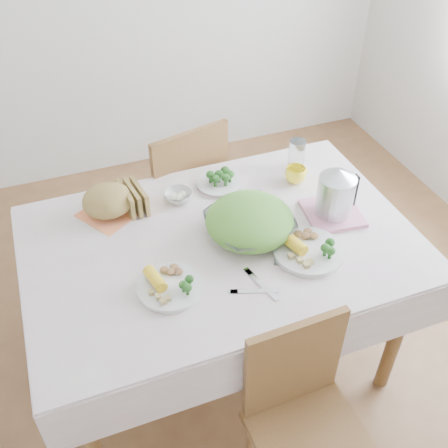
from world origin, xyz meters
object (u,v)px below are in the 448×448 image
object	(u,v)px
chair_far	(174,194)
salad_bowl	(250,226)
dinner_plate_right	(308,251)
chair_near	(314,433)
dining_table	(221,305)
electric_kettle	(336,191)
dinner_plate_left	(170,287)
yellow_mug	(296,175)

from	to	relation	value
chair_far	salad_bowl	xyz separation A→B (m)	(0.11, -0.73, 0.34)
dinner_plate_right	chair_near	bearing A→B (deg)	-112.35
chair_near	chair_far	xyz separation A→B (m)	(-0.06, 1.43, 0.00)
dining_table	salad_bowl	size ratio (longest dim) A/B	4.32
chair_near	electric_kettle	size ratio (longest dim) A/B	4.02
chair_near	electric_kettle	world-z (taller)	electric_kettle
salad_bowl	dinner_plate_left	distance (m)	0.41
electric_kettle	dinner_plate_right	bearing A→B (deg)	-131.87
chair_near	salad_bowl	world-z (taller)	chair_near
chair_far	yellow_mug	world-z (taller)	chair_far
dining_table	chair_far	world-z (taller)	chair_far
salad_bowl	yellow_mug	bearing A→B (deg)	37.45
yellow_mug	chair_near	bearing A→B (deg)	-111.60
yellow_mug	salad_bowl	bearing A→B (deg)	-142.55
chair_far	electric_kettle	distance (m)	0.98
electric_kettle	dining_table	bearing A→B (deg)	-174.18
yellow_mug	electric_kettle	world-z (taller)	electric_kettle
chair_near	salad_bowl	xyz separation A→B (m)	(0.05, 0.70, 0.34)
dining_table	chair_far	distance (m)	0.73
chair_near	dinner_plate_left	xyz separation A→B (m)	(-0.32, 0.52, 0.31)
dinner_plate_right	electric_kettle	world-z (taller)	electric_kettle
dinner_plate_right	dinner_plate_left	bearing A→B (deg)	178.91
dinner_plate_left	electric_kettle	size ratio (longest dim) A/B	1.13
dining_table	dinner_plate_left	distance (m)	0.51
salad_bowl	chair_far	bearing A→B (deg)	98.48
dinner_plate_left	yellow_mug	bearing A→B (deg)	31.18
dinner_plate_right	chair_far	bearing A→B (deg)	106.46
dinner_plate_left	dinner_plate_right	size ratio (longest dim) A/B	0.89
chair_near	dinner_plate_left	distance (m)	0.69
chair_far	dinner_plate_right	size ratio (longest dim) A/B	3.50
dining_table	electric_kettle	distance (m)	0.70
dining_table	salad_bowl	bearing A→B (deg)	-2.20
electric_kettle	chair_far	bearing A→B (deg)	130.43
salad_bowl	dinner_plate_right	distance (m)	0.25
electric_kettle	chair_near	bearing A→B (deg)	-113.02
chair_near	yellow_mug	bearing A→B (deg)	66.70
dining_table	yellow_mug	world-z (taller)	yellow_mug
dinner_plate_right	salad_bowl	bearing A→B (deg)	131.30
salad_bowl	electric_kettle	distance (m)	0.37
yellow_mug	dining_table	bearing A→B (deg)	-151.07
chair_near	dinner_plate_right	distance (m)	0.63
chair_near	electric_kettle	xyz separation A→B (m)	(0.41, 0.68, 0.42)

